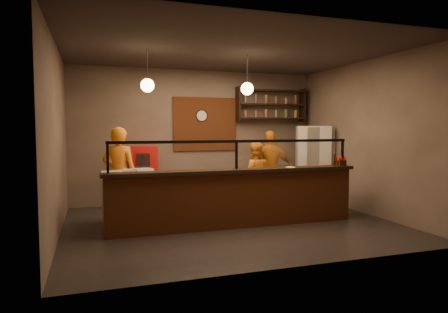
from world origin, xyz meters
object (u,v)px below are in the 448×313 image
object	(u,v)px
cook_left	(119,175)
pizza_dough	(234,175)
cook_mid	(254,175)
fridge	(313,164)
wall_clock	(201,116)
pepper_mill	(334,160)
cook_right	(271,169)
condiment_caddy	(340,163)
red_cooler	(145,176)

from	to	relation	value
cook_left	pizza_dough	world-z (taller)	cook_left
cook_mid	fridge	bearing A→B (deg)	-157.79
wall_clock	pizza_dough	size ratio (longest dim) A/B	0.58
cook_mid	fridge	world-z (taller)	fridge
cook_left	fridge	xyz separation A→B (m)	(4.57, 0.65, 0.01)
cook_left	pepper_mill	size ratio (longest dim) A/B	8.23
cook_left	cook_right	xyz separation A→B (m)	(3.40, 0.50, -0.04)
cook_right	pizza_dough	xyz separation A→B (m)	(-1.32, -1.16, 0.04)
wall_clock	fridge	bearing A→B (deg)	-22.17
cook_right	condiment_caddy	world-z (taller)	cook_right
fridge	pepper_mill	world-z (taller)	fridge
cook_mid	condiment_caddy	distance (m)	1.93
wall_clock	cook_mid	distance (m)	2.06
cook_left	cook_right	distance (m)	3.43
wall_clock	condiment_caddy	xyz separation A→B (m)	(2.10, -2.72, -0.99)
wall_clock	red_cooler	size ratio (longest dim) A/B	0.22
cook_mid	pepper_mill	xyz separation A→B (m)	(1.12, -1.38, 0.42)
fridge	pizza_dough	xyz separation A→B (m)	(-2.50, -1.31, -0.02)
cook_left	condiment_caddy	world-z (taller)	cook_left
cook_left	cook_right	world-z (taller)	cook_left
wall_clock	cook_left	distance (m)	2.91
fridge	cook_mid	bearing A→B (deg)	-146.06
pizza_dough	pepper_mill	world-z (taller)	pepper_mill
cook_right	wall_clock	bearing A→B (deg)	-30.57
fridge	cook_right	bearing A→B (deg)	-148.15
pepper_mill	cook_left	bearing A→B (deg)	166.05
cook_left	pepper_mill	xyz separation A→B (m)	(4.06, -1.01, 0.26)
cook_right	pepper_mill	bearing A→B (deg)	124.76
wall_clock	red_cooler	world-z (taller)	wall_clock
cook_mid	cook_left	bearing A→B (deg)	20.05
cook_left	condiment_caddy	distance (m)	4.31
pizza_dough	condiment_caddy	xyz separation A→B (m)	(2.10, -0.40, 0.21)
pizza_dough	condiment_caddy	size ratio (longest dim) A/B	2.70
fridge	red_cooler	world-z (taller)	fridge
pepper_mill	red_cooler	bearing A→B (deg)	145.31
condiment_caddy	pepper_mill	bearing A→B (deg)	155.59
wall_clock	condiment_caddy	world-z (taller)	wall_clock
condiment_caddy	fridge	bearing A→B (deg)	76.80
wall_clock	cook_mid	world-z (taller)	wall_clock
wall_clock	cook_right	bearing A→B (deg)	-41.47
red_cooler	pepper_mill	world-z (taller)	red_cooler
cook_right	cook_mid	bearing A→B (deg)	25.62
cook_left	cook_right	size ratio (longest dim) A/B	1.05
wall_clock	fridge	size ratio (longest dim) A/B	0.16
cook_right	condiment_caddy	size ratio (longest dim) A/B	9.13
pepper_mill	wall_clock	bearing A→B (deg)	126.65
wall_clock	fridge	distance (m)	2.94
cook_mid	cook_right	distance (m)	0.49
red_cooler	cook_mid	bearing A→B (deg)	-14.45
wall_clock	pizza_dough	distance (m)	2.62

